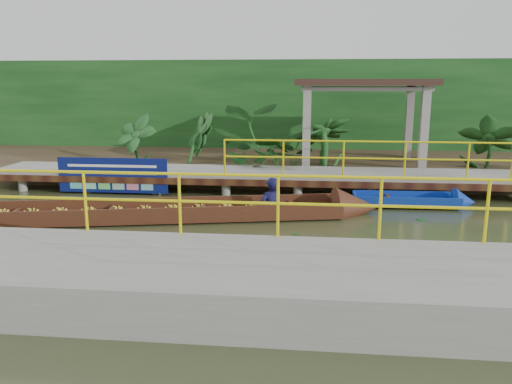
# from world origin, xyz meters

# --- Properties ---
(ground) EXTENTS (80.00, 80.00, 0.00)m
(ground) POSITION_xyz_m (0.00, 0.00, 0.00)
(ground) COLOR #31341A
(ground) RESTS_ON ground
(land_strip) EXTENTS (30.00, 8.00, 0.45)m
(land_strip) POSITION_xyz_m (0.00, 7.50, 0.23)
(land_strip) COLOR #342A1A
(land_strip) RESTS_ON ground
(far_dock) EXTENTS (16.00, 2.06, 1.66)m
(far_dock) POSITION_xyz_m (0.02, 3.43, 0.48)
(far_dock) COLOR gray
(far_dock) RESTS_ON ground
(near_dock) EXTENTS (18.00, 2.40, 1.73)m
(near_dock) POSITION_xyz_m (1.00, -4.20, 0.30)
(near_dock) COLOR gray
(near_dock) RESTS_ON ground
(pavilion) EXTENTS (4.40, 3.00, 3.00)m
(pavilion) POSITION_xyz_m (3.00, 6.30, 2.82)
(pavilion) COLOR gray
(pavilion) RESTS_ON ground
(foliage_backdrop) EXTENTS (30.00, 0.80, 4.00)m
(foliage_backdrop) POSITION_xyz_m (0.00, 10.00, 2.00)
(foliage_backdrop) COLOR #133D16
(foliage_backdrop) RESTS_ON ground
(vendor_boat) EXTENTS (10.48, 3.18, 2.12)m
(vendor_boat) POSITION_xyz_m (-1.91, 0.13, 0.22)
(vendor_boat) COLOR #38190F
(vendor_boat) RESTS_ON ground
(moored_blue_boat) EXTENTS (3.04, 0.88, 0.72)m
(moored_blue_boat) POSITION_xyz_m (4.49, 1.95, 0.13)
(moored_blue_boat) COLOR navy
(moored_blue_boat) RESTS_ON ground
(blue_banner) EXTENTS (3.15, 0.04, 0.99)m
(blue_banner) POSITION_xyz_m (-4.17, 2.48, 0.56)
(blue_banner) COLOR #0B1559
(blue_banner) RESTS_ON ground
(tropical_plants) EXTENTS (14.55, 1.55, 1.94)m
(tropical_plants) POSITION_xyz_m (1.61, 5.30, 1.42)
(tropical_plants) COLOR #133D16
(tropical_plants) RESTS_ON ground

